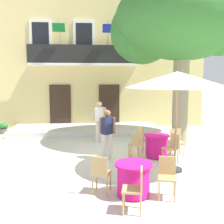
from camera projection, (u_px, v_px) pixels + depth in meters
name	position (u px, v px, depth m)	size (l,w,h in m)	color
ground_plane	(111.00, 153.00, 9.55)	(120.00, 120.00, 0.00)	beige
building_facade	(85.00, 59.00, 15.88)	(13.00, 5.09, 7.50)	#DBC67F
entrance_step_platform	(85.00, 129.00, 13.20)	(7.08, 2.40, 0.25)	silver
plane_tree	(180.00, 23.00, 10.27)	(5.36, 4.71, 6.48)	gray
cafe_table_near_tree	(157.00, 146.00, 9.00)	(0.86, 0.86, 0.76)	#DB1984
cafe_chair_near_tree_0	(143.00, 137.00, 9.61)	(0.52, 0.52, 0.91)	tan
cafe_chair_near_tree_1	(136.00, 143.00, 8.76)	(0.44, 0.44, 0.91)	tan
cafe_chair_near_tree_2	(172.00, 147.00, 8.34)	(0.51, 0.51, 0.91)	tan
cafe_chair_near_tree_3	(177.00, 140.00, 9.19)	(0.43, 0.43, 0.91)	tan
cafe_table_middle	(133.00, 179.00, 6.04)	(0.86, 0.86, 0.76)	#DB1984
cafe_chair_middle_0	(101.00, 172.00, 6.12)	(0.51, 0.51, 0.91)	tan
cafe_chair_middle_1	(136.00, 187.00, 5.27)	(0.47, 0.47, 0.91)	tan
cafe_chair_middle_2	(167.00, 174.00, 5.96)	(0.49, 0.49, 0.91)	tan
cafe_chair_middle_3	(136.00, 163.00, 6.76)	(0.52, 0.52, 0.91)	tan
cafe_umbrella	(177.00, 80.00, 7.35)	(2.90, 2.90, 2.85)	#997A56
ground_planter_left	(3.00, 127.00, 12.71)	(0.46, 0.46, 0.54)	slate
pedestrian_mid_plaza	(100.00, 120.00, 10.91)	(0.53, 0.40, 1.71)	silver
pedestrian_by_tree	(107.00, 132.00, 8.71)	(0.53, 0.38, 1.63)	silver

